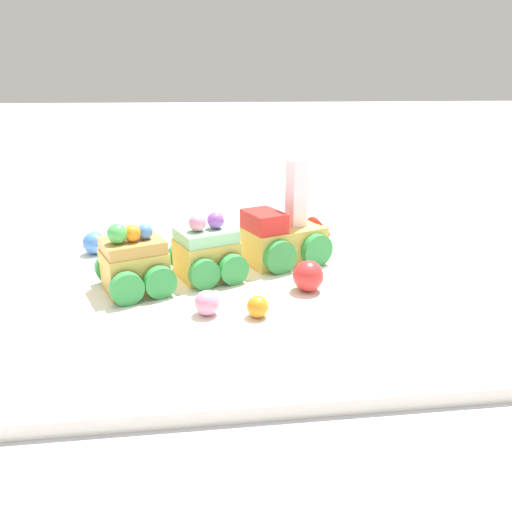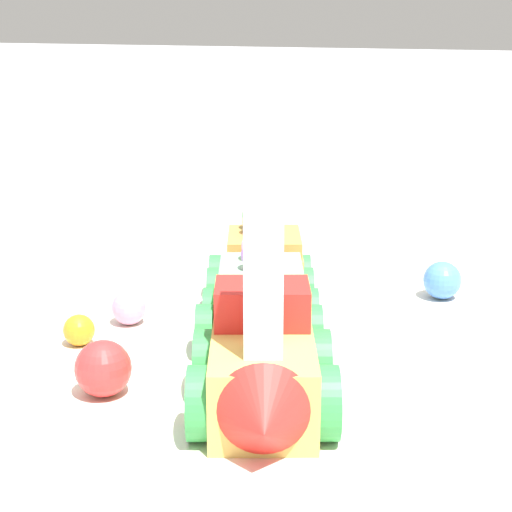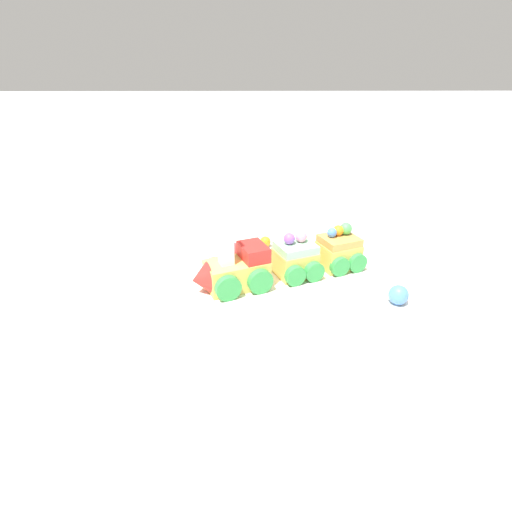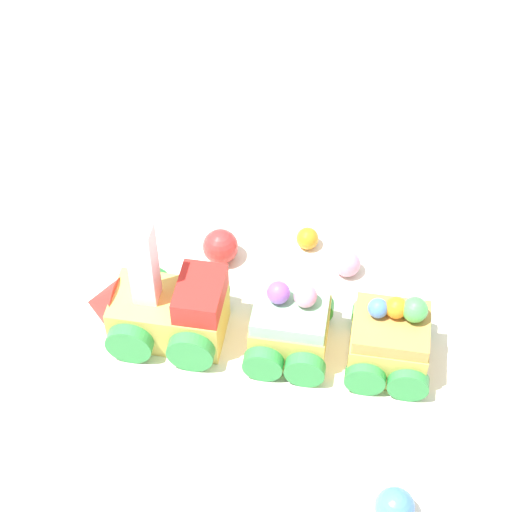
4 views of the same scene
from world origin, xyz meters
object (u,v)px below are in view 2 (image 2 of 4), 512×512
cake_train_locomotive (263,370)px  cake_car_mint (261,306)px  gumball_pink (129,308)px  cake_car_caramel (260,269)px  gumball_red (103,368)px  gumball_blue (442,280)px  gumball_orange (80,329)px

cake_train_locomotive → cake_car_mint: size_ratio=1.36×
cake_train_locomotive → gumball_pink: 0.17m
cake_car_caramel → gumball_red: cake_car_caramel is taller
gumball_red → gumball_blue: bearing=148.7°
gumball_red → cake_train_locomotive: bearing=91.9°
cake_train_locomotive → gumball_blue: size_ratio=4.52×
cake_train_locomotive → gumball_orange: (-0.06, -0.15, -0.02)m
cake_train_locomotive → cake_car_caramel: cake_train_locomotive is taller
cake_car_caramel → gumball_blue: 0.14m
cake_car_caramel → gumball_red: size_ratio=2.95×
cake_train_locomotive → gumball_red: bearing=-110.0°
cake_train_locomotive → gumball_orange: size_ratio=6.29×
cake_train_locomotive → cake_car_caramel: size_ratio=1.36×
gumball_pink → gumball_blue: size_ratio=0.84×
cake_train_locomotive → cake_car_mint: bearing=-179.9°
gumball_pink → gumball_orange: gumball_pink is taller
cake_car_mint → gumball_blue: cake_car_mint is taller
gumball_pink → gumball_blue: gumball_blue is taller
cake_train_locomotive → gumball_blue: bearing=145.8°
cake_car_caramel → gumball_pink: cake_car_caramel is taller
cake_train_locomotive → gumball_pink: (-0.10, -0.14, -0.02)m
gumball_red → gumball_pink: bearing=-157.2°
gumball_blue → gumball_pink: bearing=-54.6°
cake_train_locomotive → gumball_orange: 0.16m
gumball_orange → gumball_red: gumball_red is taller
gumball_orange → gumball_blue: bearing=131.8°
gumball_pink → cake_car_mint: bearing=88.6°
cake_train_locomotive → gumball_blue: (-0.23, 0.05, -0.01)m
gumball_blue → gumball_red: bearing=-31.3°
gumball_blue → gumball_orange: bearing=-48.2°
cake_train_locomotive → cake_car_mint: (-0.10, -0.04, -0.00)m
cake_train_locomotive → gumball_red: size_ratio=4.01×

